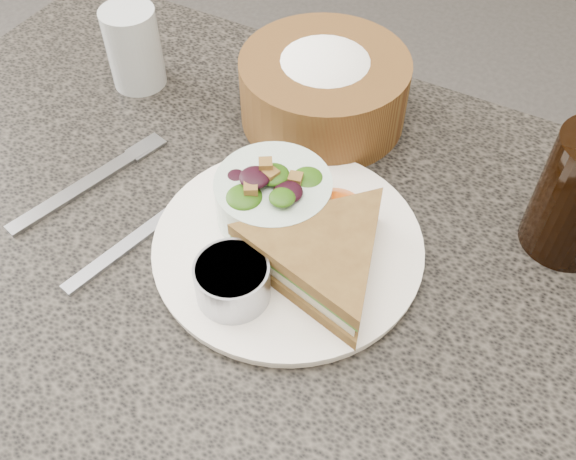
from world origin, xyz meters
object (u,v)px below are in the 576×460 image
(dinner_plate, at_px, (288,246))
(sandwich, at_px, (322,257))
(dressing_ramekin, at_px, (232,281))
(water_glass, at_px, (134,48))
(salad_bowl, at_px, (273,192))
(bread_basket, at_px, (324,80))
(dining_table, at_px, (265,419))

(dinner_plate, height_order, sandwich, sandwich)
(dressing_ramekin, distance_m, water_glass, 0.36)
(dinner_plate, bearing_deg, salad_bowl, 140.68)
(dressing_ramekin, distance_m, bread_basket, 0.28)
(salad_bowl, height_order, bread_basket, bread_basket)
(sandwich, xyz_separation_m, water_glass, (-0.34, 0.17, 0.01))
(dining_table, relative_size, salad_bowl, 8.67)
(water_glass, bearing_deg, dinner_plate, -26.91)
(dinner_plate, bearing_deg, sandwich, -20.81)
(salad_bowl, bearing_deg, dinner_plate, -39.32)
(dinner_plate, xyz_separation_m, sandwich, (0.04, -0.02, 0.03))
(dinner_plate, bearing_deg, water_glass, 153.09)
(salad_bowl, xyz_separation_m, bread_basket, (-0.03, 0.17, 0.01))
(dining_table, relative_size, dinner_plate, 3.80)
(dining_table, height_order, bread_basket, bread_basket)
(dining_table, height_order, sandwich, sandwich)
(dinner_plate, xyz_separation_m, water_glass, (-0.29, 0.15, 0.04))
(dining_table, bearing_deg, dressing_ramekin, -81.21)
(dinner_plate, distance_m, sandwich, 0.06)
(dining_table, xyz_separation_m, water_glass, (-0.27, 0.18, 0.42))
(sandwich, relative_size, salad_bowl, 1.54)
(sandwich, distance_m, bread_basket, 0.24)
(bread_basket, height_order, water_glass, bread_basket)
(dining_table, relative_size, water_glass, 10.05)
(sandwich, distance_m, water_glass, 0.38)
(dressing_ramekin, height_order, bread_basket, bread_basket)
(dinner_plate, relative_size, water_glass, 2.65)
(bread_basket, bearing_deg, sandwich, -63.81)
(dining_table, relative_size, sandwich, 5.62)
(salad_bowl, bearing_deg, dressing_ramekin, -81.45)
(water_glass, bearing_deg, dressing_ramekin, -39.12)
(salad_bowl, bearing_deg, bread_basket, 100.02)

